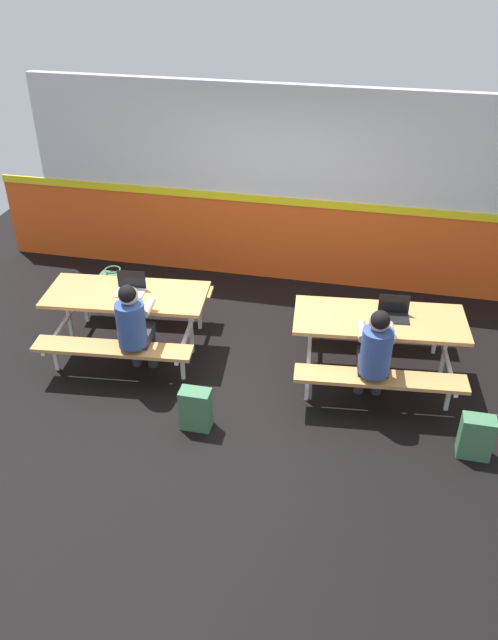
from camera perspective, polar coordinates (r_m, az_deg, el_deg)
The scene contains 11 objects.
ground_plane at distance 7.13m, azimuth -0.32°, elevation -4.58°, with size 10.00×10.00×0.02m, color black.
accent_backdrop at distance 8.47m, azimuth 3.04°, elevation 11.35°, with size 8.00×0.14×2.60m.
picnic_table_left at distance 7.30m, azimuth -10.78°, elevation 1.25°, with size 1.85×1.71×0.74m.
picnic_table_right at distance 6.87m, azimuth 11.47°, elevation -0.99°, with size 1.85×1.71×0.74m.
student_nearer at distance 6.72m, azimuth -10.26°, elevation -0.33°, with size 0.39×0.54×1.21m.
student_further at distance 6.33m, azimuth 11.19°, elevation -2.70°, with size 0.39×0.54×1.21m.
laptop_silver at distance 7.21m, azimuth -10.53°, elevation 2.83°, with size 0.34×0.25×0.22m.
laptop_dark at distance 6.80m, azimuth 12.78°, elevation 0.61°, with size 0.34×0.25×0.22m.
backpack_dark at distance 6.30m, azimuth -4.76°, elevation -7.91°, with size 0.30×0.22×0.44m.
tote_bag_bright at distance 8.55m, azimuth -11.90°, elevation 3.07°, with size 0.34×0.21×0.43m.
satchel_spare at distance 6.34m, azimuth 19.57°, elevation -9.78°, with size 0.30×0.22×0.44m.
Camera 1 is at (1.26, -5.56, 4.28)m, focal length 35.86 mm.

